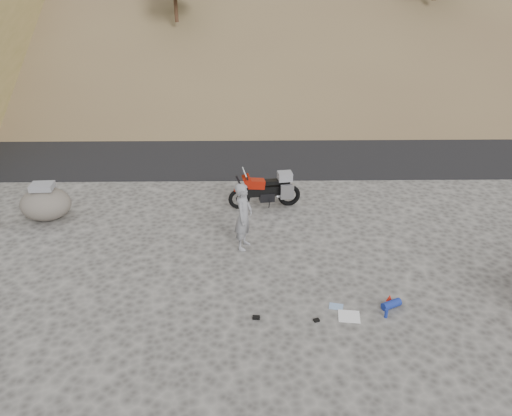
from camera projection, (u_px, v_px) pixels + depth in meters
The scene contains 12 objects.
ground at pixel (279, 271), 12.28m from camera, with size 140.00×140.00×0.00m, color #464441.
road at pixel (267, 146), 20.29m from camera, with size 120.00×7.00×0.05m, color black.
motorcycle at pixel (268, 190), 15.17m from camera, with size 2.23×0.84×1.33m.
man at pixel (244, 247), 13.31m from camera, with size 0.67×0.44×1.84m, color gray.
boulder at pixel (46, 203), 14.52m from camera, with size 1.62×1.44×1.12m.
gear_white_cloth at pixel (349, 316), 10.74m from camera, with size 0.46×0.41×0.02m, color white.
gear_blue_mat at pixel (391, 304), 10.98m from camera, with size 0.18×0.18×0.45m, color navy.
gear_bottle at pixel (386, 313), 10.68m from camera, with size 0.07×0.07×0.20m, color navy.
gear_funnel at pixel (390, 298), 11.17m from camera, with size 0.14×0.14×0.18m, color red.
gear_glove_a at pixel (256, 317), 10.68m from camera, with size 0.16×0.11×0.04m, color black.
gear_glove_b at pixel (316, 320), 10.60m from camera, with size 0.12×0.09×0.04m, color black.
gear_blue_cloth at pixel (336, 306), 11.04m from camera, with size 0.31×0.22×0.01m, color #809EC7.
Camera 1 is at (-0.72, -10.22, 6.97)m, focal length 35.00 mm.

